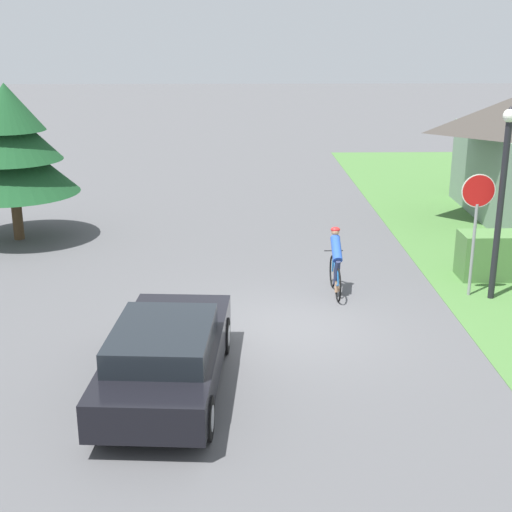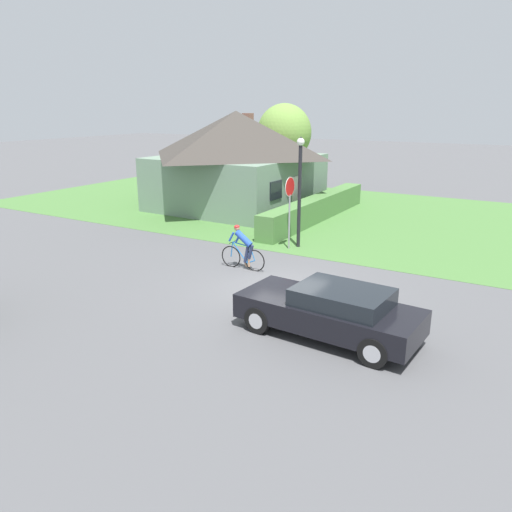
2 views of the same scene
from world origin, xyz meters
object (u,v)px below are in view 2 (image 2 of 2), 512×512
Objects in this scene: stop_sign at (290,198)px; deciduous_tree_right at (284,133)px; street_lamp at (300,183)px; cottage_house at (236,158)px; sedan_left_lane at (331,311)px; cyclist at (243,249)px.

deciduous_tree_right reaches higher than stop_sign.
deciduous_tree_right is (11.27, 6.53, 1.25)m from street_lamp.
cottage_house reaches higher than stop_sign.
sedan_left_lane is 1.05× the size of street_lamp.
sedan_left_lane is 0.81× the size of deciduous_tree_right.
street_lamp reaches higher than stop_sign.
cyclist is 0.40× the size of street_lamp.
cyclist is 0.61× the size of stop_sign.
stop_sign is at bearing -151.62° from deciduous_tree_right.
cyclist is at bearing -32.63° from sedan_left_lane.
sedan_left_lane is at bearing 34.82° from stop_sign.
stop_sign reaches higher than sedan_left_lane.
cottage_house is 1.99× the size of street_lamp.
sedan_left_lane is (-12.87, -10.93, -2.04)m from cottage_house.
cottage_house is at bearing -45.68° from sedan_left_lane.
cyclist is 3.37m from stop_sign.
deciduous_tree_right is at bearing 30.09° from street_lamp.
sedan_left_lane is 5.82m from cyclist.
deciduous_tree_right reaches higher than cyclist.
stop_sign is at bearing 156.38° from street_lamp.
stop_sign is at bearing -132.85° from cottage_house.
cottage_house is 1.89× the size of sedan_left_lane.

